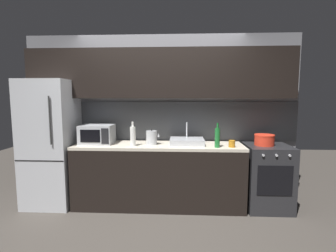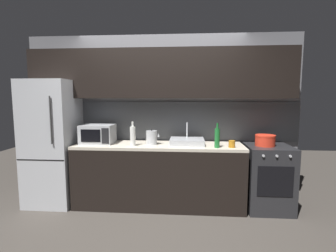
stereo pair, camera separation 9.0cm
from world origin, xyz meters
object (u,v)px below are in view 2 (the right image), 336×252
at_px(refrigerator, 53,142).
at_px(wine_bottle_green, 217,138).
at_px(kettle, 152,138).
at_px(microwave, 98,134).
at_px(wine_bottle_white, 133,136).
at_px(cooking_pot, 265,140).
at_px(oven_range, 268,178).
at_px(mug_amber, 232,144).

relative_size(refrigerator, wine_bottle_green, 5.51).
xyz_separation_m(kettle, wine_bottle_green, (0.90, -0.15, 0.04)).
xyz_separation_m(microwave, wine_bottle_green, (1.69, -0.20, 0.00)).
bearing_deg(wine_bottle_white, cooking_pot, 4.45).
distance_m(kettle, wine_bottle_white, 0.27).
relative_size(oven_range, wine_bottle_green, 2.74).
bearing_deg(wine_bottle_white, wine_bottle_green, -2.08).
relative_size(oven_range, kettle, 4.07).
bearing_deg(oven_range, microwave, 179.53).
bearing_deg(mug_amber, oven_range, 16.29).
height_order(oven_range, microwave, microwave).
distance_m(microwave, cooking_pot, 2.37).
height_order(refrigerator, cooking_pot, refrigerator).
relative_size(microwave, kettle, 2.08).
relative_size(microwave, cooking_pot, 1.70).
height_order(wine_bottle_white, cooking_pot, wine_bottle_white).
bearing_deg(kettle, cooking_pot, 1.16).
xyz_separation_m(microwave, cooking_pot, (2.36, -0.02, -0.06)).
height_order(kettle, wine_bottle_green, wine_bottle_green).
distance_m(refrigerator, microwave, 0.69).
xyz_separation_m(oven_range, wine_bottle_green, (-0.73, -0.18, 0.58)).
bearing_deg(wine_bottle_green, microwave, 173.21).
height_order(microwave, wine_bottle_green, wine_bottle_green).
bearing_deg(mug_amber, wine_bottle_green, -172.75).
relative_size(refrigerator, microwave, 3.93).
distance_m(refrigerator, wine_bottle_green, 2.38).
xyz_separation_m(wine_bottle_green, mug_amber, (0.20, 0.03, -0.09)).
distance_m(refrigerator, mug_amber, 2.57).
relative_size(oven_range, cooking_pot, 3.33).
relative_size(refrigerator, kettle, 8.18).
distance_m(refrigerator, cooking_pot, 3.05).
distance_m(oven_range, microwave, 2.49).
height_order(refrigerator, kettle, refrigerator).
xyz_separation_m(microwave, kettle, (0.79, -0.05, -0.04)).
bearing_deg(microwave, mug_amber, -5.33).
relative_size(microwave, mug_amber, 4.92).
xyz_separation_m(microwave, mug_amber, (1.89, -0.18, -0.09)).
xyz_separation_m(oven_range, wine_bottle_white, (-1.87, -0.14, 0.59)).
relative_size(wine_bottle_green, cooking_pot, 1.21).
distance_m(oven_range, mug_amber, 0.75).
distance_m(microwave, wine_bottle_green, 1.70).
distance_m(wine_bottle_white, cooking_pot, 1.82).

